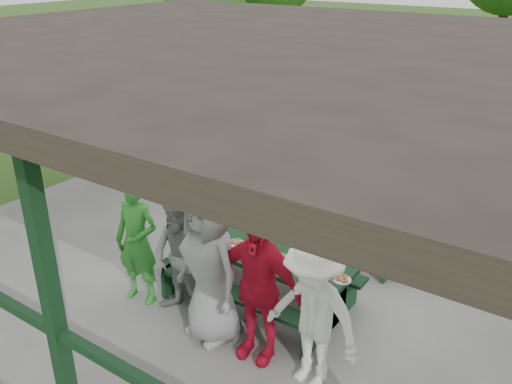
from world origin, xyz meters
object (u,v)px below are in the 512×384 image
Objects in this scene: spectator_blue at (258,133)px; farm_trailer at (358,91)px; contestant_white_fedora at (313,315)px; pickup_truck at (451,118)px; picnic_table_near at (259,270)px; spectator_lblue at (296,166)px; contestant_green at (137,241)px; contestant_red at (257,287)px; contestant_grey_left at (181,260)px; contestant_grey_mid at (209,267)px; spectator_grey at (400,190)px; picnic_table_far at (329,214)px.

farm_trailer is (-0.58, 6.05, -0.38)m from spectator_blue.
pickup_truck is at bearing 103.87° from contestant_white_fedora.
pickup_truck reaches higher than picnic_table_near.
spectator_lblue is 0.75× the size of spectator_blue.
contestant_green is 0.96× the size of contestant_red.
contestant_white_fedora is (1.87, -0.08, 0.02)m from contestant_grey_left.
contestant_green is 1.26m from contestant_grey_mid.
spectator_blue is 6.09m from farm_trailer.
contestant_white_fedora is 1.19× the size of spectator_grey.
contestant_green is 1.19× the size of spectator_lblue.
picnic_table_near is 1.67× the size of spectator_grey.
picnic_table_far is 1.54m from spectator_lblue.
contestant_grey_mid is 0.39× the size of pickup_truck.
spectator_lblue is at bearing 111.96° from picnic_table_near.
contestant_white_fedora is at bearing -11.13° from contestant_green.
contestant_grey_mid reaches higher than pickup_truck.
picnic_table_near is at bearing -63.93° from farm_trailer.
spectator_grey is 0.37× the size of farm_trailer.
picnic_table_far is 1.44× the size of contestant_grey_mid.
spectator_lblue reaches higher than farm_trailer.
picnic_table_near is 10.06m from farm_trailer.
contestant_green is 2.61m from contestant_white_fedora.
contestant_grey_left is at bearing 173.85° from contestant_red.
spectator_blue reaches higher than contestant_grey_mid.
picnic_table_far is 2.91m from contestant_grey_left.
contestant_white_fedora is 11.36m from farm_trailer.
contestant_red is at bearing 111.41° from spectator_lblue.
farm_trailer is (-1.83, 6.64, -0.14)m from spectator_lblue.
contestant_grey_left is 0.88× the size of contestant_grey_mid.
contestant_red is at bearing -158.15° from pickup_truck.
picnic_table_far is 1.43× the size of spectator_blue.
contestant_white_fedora is 0.36× the size of pickup_truck.
contestant_grey_left is 1.15m from contestant_red.
contestant_grey_left is at bearing -124.65° from picnic_table_near.
picnic_table_near is at bearing 150.89° from contestant_white_fedora.
contestant_red is 11.07m from farm_trailer.
pickup_truck is (2.50, 4.72, -0.39)m from spectator_blue.
contestant_white_fedora reaches higher than picnic_table_far.
picnic_table_far is at bearing 90.33° from picnic_table_near.
spectator_lblue is at bearing -22.57° from spectator_grey.
spectator_lblue reaches higher than picnic_table_near.
contestant_grey_left is (0.74, 0.01, -0.03)m from contestant_green.
contestant_grey_mid is 1.36m from contestant_white_fedora.
pickup_truck is (1.38, 9.10, -0.29)m from contestant_green.
farm_trailer is (-3.01, 7.59, 0.11)m from picnic_table_far.
spectator_blue is (-3.74, 4.46, 0.11)m from contestant_white_fedora.
farm_trailer is at bearing -82.36° from spectator_grey.
contestant_red is at bearing 16.30° from contestant_grey_mid.
contestant_green is at bearing 174.84° from contestant_red.
pickup_truck is at bearing 102.07° from contestant_grey_mid.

